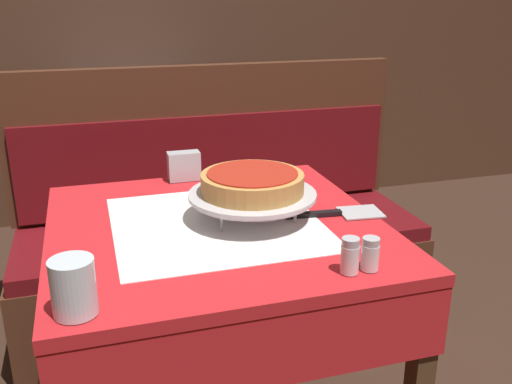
{
  "coord_description": "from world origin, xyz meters",
  "views": [
    {
      "loc": [
        -0.3,
        -1.33,
        1.34
      ],
      "look_at": [
        0.1,
        -0.03,
        0.86
      ],
      "focal_mm": 40.0,
      "sensor_mm": 36.0,
      "label": 1
    }
  ],
  "objects_px": {
    "napkin_holder": "(184,166)",
    "condiment_caddy": "(131,94)",
    "water_glass_near": "(74,287)",
    "salt_shaker": "(350,256)",
    "pizza_pan_stand": "(253,196)",
    "dining_table_front": "(217,263)",
    "pizza_server": "(338,213)",
    "pepper_shaker": "(370,254)",
    "deep_dish_pizza": "(253,183)",
    "booth_bench": "(221,253)",
    "dining_table_rear": "(137,124)"
  },
  "relations": [
    {
      "from": "pizza_pan_stand",
      "to": "water_glass_near",
      "type": "distance_m",
      "value": 0.57
    },
    {
      "from": "salt_shaker",
      "to": "booth_bench",
      "type": "bearing_deg",
      "value": 90.6
    },
    {
      "from": "deep_dish_pizza",
      "to": "pepper_shaker",
      "type": "relative_size",
      "value": 3.63
    },
    {
      "from": "water_glass_near",
      "to": "dining_table_rear",
      "type": "bearing_deg",
      "value": 81.53
    },
    {
      "from": "pizza_pan_stand",
      "to": "deep_dish_pizza",
      "type": "bearing_deg",
      "value": -90.0
    },
    {
      "from": "dining_table_front",
      "to": "napkin_holder",
      "type": "height_order",
      "value": "napkin_holder"
    },
    {
      "from": "salt_shaker",
      "to": "pizza_server",
      "type": "bearing_deg",
      "value": 69.35
    },
    {
      "from": "deep_dish_pizza",
      "to": "condiment_caddy",
      "type": "xyz_separation_m",
      "value": [
        -0.15,
        1.75,
        -0.05
      ]
    },
    {
      "from": "dining_table_rear",
      "to": "booth_bench",
      "type": "bearing_deg",
      "value": -75.97
    },
    {
      "from": "dining_table_front",
      "to": "booth_bench",
      "type": "bearing_deg",
      "value": 76.2
    },
    {
      "from": "dining_table_front",
      "to": "dining_table_rear",
      "type": "height_order",
      "value": "dining_table_rear"
    },
    {
      "from": "dining_table_rear",
      "to": "water_glass_near",
      "type": "height_order",
      "value": "water_glass_near"
    },
    {
      "from": "pizza_pan_stand",
      "to": "pizza_server",
      "type": "distance_m",
      "value": 0.24
    },
    {
      "from": "pizza_pan_stand",
      "to": "condiment_caddy",
      "type": "distance_m",
      "value": 1.75
    },
    {
      "from": "dining_table_front",
      "to": "booth_bench",
      "type": "distance_m",
      "value": 0.9
    },
    {
      "from": "pizza_server",
      "to": "water_glass_near",
      "type": "distance_m",
      "value": 0.74
    },
    {
      "from": "pizza_pan_stand",
      "to": "salt_shaker",
      "type": "height_order",
      "value": "salt_shaker"
    },
    {
      "from": "pepper_shaker",
      "to": "condiment_caddy",
      "type": "height_order",
      "value": "condiment_caddy"
    },
    {
      "from": "pizza_pan_stand",
      "to": "pepper_shaker",
      "type": "height_order",
      "value": "same"
    },
    {
      "from": "dining_table_front",
      "to": "deep_dish_pizza",
      "type": "bearing_deg",
      "value": -1.25
    },
    {
      "from": "dining_table_rear",
      "to": "salt_shaker",
      "type": "relative_size",
      "value": 9.96
    },
    {
      "from": "dining_table_front",
      "to": "condiment_caddy",
      "type": "xyz_separation_m",
      "value": [
        -0.05,
        1.75,
        0.17
      ]
    },
    {
      "from": "deep_dish_pizza",
      "to": "water_glass_near",
      "type": "height_order",
      "value": "deep_dish_pizza"
    },
    {
      "from": "booth_bench",
      "to": "napkin_holder",
      "type": "xyz_separation_m",
      "value": [
        -0.21,
        -0.42,
        0.52
      ]
    },
    {
      "from": "dining_table_front",
      "to": "water_glass_near",
      "type": "height_order",
      "value": "water_glass_near"
    },
    {
      "from": "salt_shaker",
      "to": "condiment_caddy",
      "type": "xyz_separation_m",
      "value": [
        -0.26,
        2.1,
        0.01
      ]
    },
    {
      "from": "pizza_server",
      "to": "pepper_shaker",
      "type": "xyz_separation_m",
      "value": [
        -0.07,
        -0.31,
        0.03
      ]
    },
    {
      "from": "booth_bench",
      "to": "deep_dish_pizza",
      "type": "xyz_separation_m",
      "value": [
        -0.1,
        -0.8,
        0.58
      ]
    },
    {
      "from": "dining_table_front",
      "to": "pepper_shaker",
      "type": "xyz_separation_m",
      "value": [
        0.26,
        -0.35,
        0.15
      ]
    },
    {
      "from": "dining_table_front",
      "to": "napkin_holder",
      "type": "distance_m",
      "value": 0.41
    },
    {
      "from": "napkin_holder",
      "to": "condiment_caddy",
      "type": "height_order",
      "value": "condiment_caddy"
    },
    {
      "from": "pepper_shaker",
      "to": "deep_dish_pizza",
      "type": "bearing_deg",
      "value": 114.44
    },
    {
      "from": "dining_table_front",
      "to": "pizza_pan_stand",
      "type": "height_order",
      "value": "pizza_pan_stand"
    },
    {
      "from": "napkin_holder",
      "to": "deep_dish_pizza",
      "type": "bearing_deg",
      "value": -73.4
    },
    {
      "from": "dining_table_front",
      "to": "deep_dish_pizza",
      "type": "relative_size",
      "value": 3.17
    },
    {
      "from": "pizza_server",
      "to": "salt_shaker",
      "type": "bearing_deg",
      "value": -110.65
    },
    {
      "from": "deep_dish_pizza",
      "to": "napkin_holder",
      "type": "xyz_separation_m",
      "value": [
        -0.11,
        0.38,
        -0.06
      ]
    },
    {
      "from": "pizza_pan_stand",
      "to": "deep_dish_pizza",
      "type": "height_order",
      "value": "deep_dish_pizza"
    },
    {
      "from": "booth_bench",
      "to": "napkin_holder",
      "type": "height_order",
      "value": "booth_bench"
    },
    {
      "from": "dining_table_rear",
      "to": "pizza_pan_stand",
      "type": "distance_m",
      "value": 1.75
    },
    {
      "from": "dining_table_rear",
      "to": "pepper_shaker",
      "type": "distance_m",
      "value": 2.1
    },
    {
      "from": "water_glass_near",
      "to": "condiment_caddy",
      "type": "height_order",
      "value": "condiment_caddy"
    },
    {
      "from": "condiment_caddy",
      "to": "pizza_pan_stand",
      "type": "bearing_deg",
      "value": -85.07
    },
    {
      "from": "napkin_holder",
      "to": "condiment_caddy",
      "type": "xyz_separation_m",
      "value": [
        -0.04,
        1.37,
        0.01
      ]
    },
    {
      "from": "water_glass_near",
      "to": "salt_shaker",
      "type": "distance_m",
      "value": 0.56
    },
    {
      "from": "water_glass_near",
      "to": "salt_shaker",
      "type": "xyz_separation_m",
      "value": [
        0.55,
        0.0,
        -0.02
      ]
    },
    {
      "from": "salt_shaker",
      "to": "pepper_shaker",
      "type": "height_order",
      "value": "salt_shaker"
    },
    {
      "from": "pepper_shaker",
      "to": "pizza_server",
      "type": "bearing_deg",
      "value": 77.39
    },
    {
      "from": "salt_shaker",
      "to": "napkin_holder",
      "type": "bearing_deg",
      "value": 107.08
    },
    {
      "from": "salt_shaker",
      "to": "napkin_holder",
      "type": "height_order",
      "value": "napkin_holder"
    }
  ]
}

